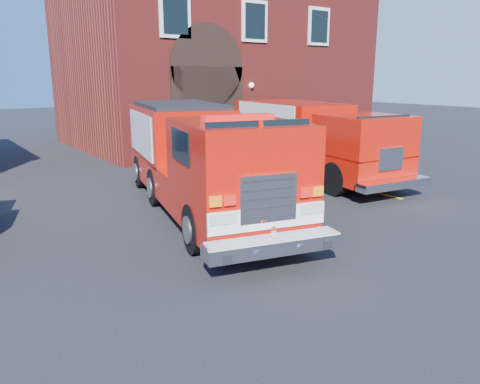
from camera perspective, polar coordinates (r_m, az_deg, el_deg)
ground at (r=10.90m, az=-3.66°, el=-5.40°), size 100.00×100.00×0.00m
parking_stripe_near at (r=15.79m, az=14.79°, el=0.30°), size 0.12×3.00×0.01m
parking_stripe_mid at (r=17.81m, az=7.42°, el=2.16°), size 0.12×3.00×0.01m
parking_stripe_far at (r=20.07m, az=1.62°, el=3.61°), size 0.12×3.00×0.01m
fire_station at (r=26.92m, az=-3.18°, el=15.31°), size 15.20×10.20×8.45m
fire_engine at (r=12.69m, az=-4.83°, el=4.19°), size 4.66×9.53×2.83m
secondary_truck at (r=17.34m, az=8.71°, el=6.58°), size 3.52×8.34×2.62m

